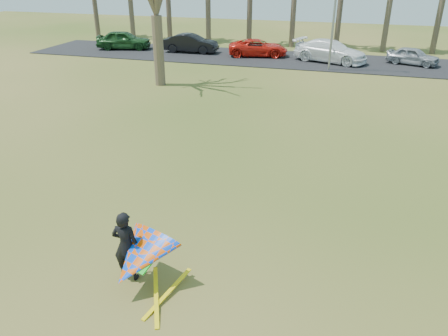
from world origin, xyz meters
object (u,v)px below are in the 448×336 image
(streetlight, at_px, (338,5))
(car_4, at_px, (413,56))
(car_0, at_px, (124,40))
(kite_flyer, at_px, (137,256))
(car_2, at_px, (258,48))
(car_1, at_px, (191,43))
(car_3, at_px, (330,51))

(streetlight, relative_size, car_4, 2.14)
(car_0, distance_m, kite_flyer, 31.92)
(car_2, relative_size, kite_flyer, 2.00)
(streetlight, distance_m, car_1, 12.97)
(car_3, distance_m, car_4, 6.07)
(streetlight, height_order, car_0, streetlight)
(kite_flyer, bearing_deg, car_4, 73.01)
(car_0, relative_size, kite_flyer, 1.96)
(streetlight, distance_m, car_2, 7.99)
(car_1, xyz_separation_m, car_4, (17.68, 0.05, -0.12))
(car_1, distance_m, kite_flyer, 29.65)
(car_1, bearing_deg, car_0, 90.48)
(car_3, bearing_deg, car_4, -64.36)
(car_1, height_order, car_3, car_3)
(streetlight, xyz_separation_m, car_2, (-6.12, 3.54, -3.74))
(car_3, bearing_deg, kite_flyer, -166.41)
(streetlight, bearing_deg, car_0, 169.67)
(streetlight, xyz_separation_m, car_1, (-11.94, 3.51, -3.65))
(car_1, bearing_deg, car_4, -91.21)
(streetlight, distance_m, car_3, 4.60)
(car_2, height_order, kite_flyer, kite_flyer)
(streetlight, relative_size, car_0, 1.71)
(car_0, bearing_deg, streetlight, -114.51)
(car_2, xyz_separation_m, kite_flyer, (3.20, -28.28, 0.13))
(car_3, bearing_deg, car_0, 107.58)
(car_2, height_order, car_4, car_2)
(streetlight, xyz_separation_m, car_4, (5.74, 3.56, -3.77))
(car_3, bearing_deg, car_2, 102.40)
(streetlight, relative_size, car_2, 1.67)
(car_2, distance_m, car_3, 5.87)
(kite_flyer, bearing_deg, car_1, 107.73)
(streetlight, relative_size, kite_flyer, 3.35)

